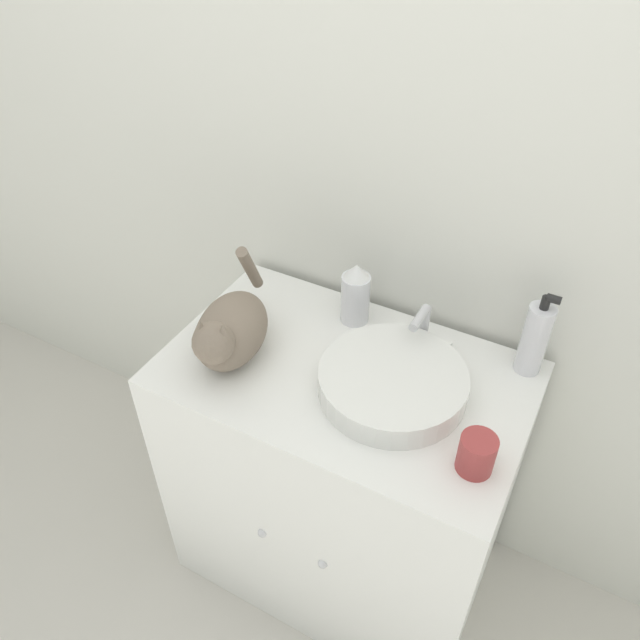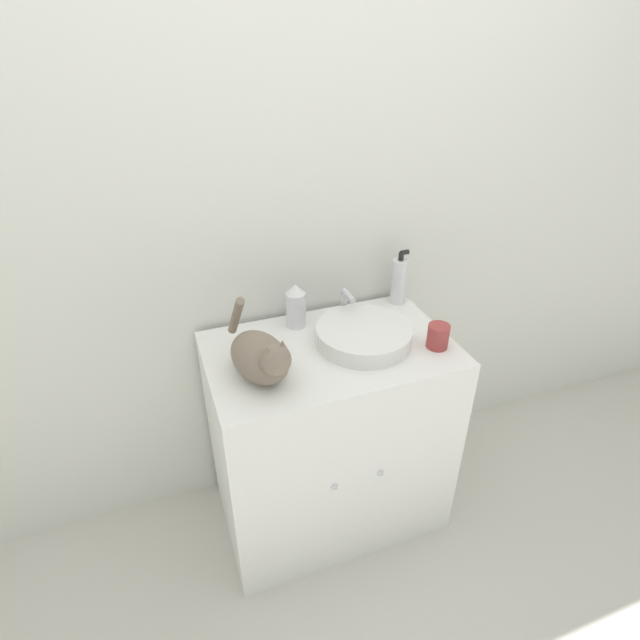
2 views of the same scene
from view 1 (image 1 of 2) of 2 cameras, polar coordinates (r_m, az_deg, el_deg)
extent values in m
plane|color=beige|center=(1.99, -2.15, -26.46)|extent=(8.00, 8.00, 0.00)
cube|color=silver|center=(1.42, 8.51, 15.84)|extent=(6.00, 0.05, 2.50)
cube|color=white|center=(1.75, 1.93, -14.20)|extent=(0.84, 0.52, 0.81)
sphere|color=silver|center=(1.62, -5.35, -18.87)|extent=(0.02, 0.02, 0.02)
sphere|color=silver|center=(1.57, 0.20, -21.45)|extent=(0.02, 0.02, 0.02)
cylinder|color=white|center=(1.38, 6.66, -5.67)|extent=(0.33, 0.33, 0.06)
cylinder|color=silver|center=(1.49, 9.46, -0.56)|extent=(0.02, 0.02, 0.11)
cylinder|color=silver|center=(1.42, 9.10, 0.20)|extent=(0.02, 0.08, 0.02)
cylinder|color=white|center=(1.53, 7.28, -0.98)|extent=(0.03, 0.03, 0.03)
cylinder|color=white|center=(1.50, 11.37, -2.36)|extent=(0.03, 0.03, 0.03)
ellipsoid|color=#7A6B5B|center=(1.45, -8.05, -0.92)|extent=(0.21, 0.27, 0.14)
sphere|color=#7A6B5B|center=(1.35, -9.71, -2.07)|extent=(0.11, 0.11, 0.09)
cone|color=#7A6B5B|center=(1.33, -10.91, -0.69)|extent=(0.04, 0.04, 0.04)
cone|color=#7A6B5B|center=(1.32, -8.85, -1.05)|extent=(0.04, 0.04, 0.04)
cylinder|color=#7A6B5B|center=(1.51, -6.42, 4.73)|extent=(0.05, 0.11, 0.16)
cylinder|color=silver|center=(1.46, 19.02, -1.70)|extent=(0.06, 0.06, 0.18)
cylinder|color=black|center=(1.40, 19.92, 1.50)|extent=(0.02, 0.02, 0.03)
cylinder|color=black|center=(1.39, 20.60, 1.80)|extent=(0.03, 0.02, 0.02)
cylinder|color=silver|center=(1.54, 3.25, 1.97)|extent=(0.07, 0.07, 0.13)
cone|color=white|center=(1.49, 3.36, 4.49)|extent=(0.06, 0.06, 0.04)
cylinder|color=#9E3838|center=(1.27, 14.12, -11.79)|extent=(0.07, 0.07, 0.08)
camera|label=2|loc=(1.03, -82.65, 1.69)|focal=28.00mm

